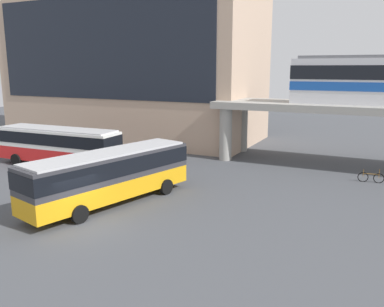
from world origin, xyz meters
TOP-DOWN VIEW (x-y plane):
  - ground_plane at (0.00, 10.00)m, footprint 120.00×120.00m
  - station_building at (-13.50, 24.81)m, footprint 28.92×12.88m
  - bus_main at (-1.12, 3.46)m, footprint 5.25×11.32m
  - bus_secondary at (-10.84, 9.35)m, footprint 11.11×3.02m
  - bicycle_brown at (12.88, 15.38)m, footprint 1.78×0.28m

SIDE VIEW (x-z plane):
  - ground_plane at x=0.00m, z-range 0.00..0.00m
  - bicycle_brown at x=12.88m, z-range -0.16..0.88m
  - bus_main at x=-1.12m, z-range 0.38..3.60m
  - bus_secondary at x=-10.84m, z-range 0.38..3.60m
  - station_building at x=-13.50m, z-range 0.00..18.25m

